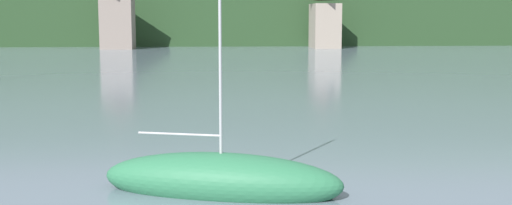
# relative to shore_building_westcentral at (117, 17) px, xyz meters

# --- Properties ---
(wooded_hillside) EXTENTS (352.00, 52.93, 44.88)m
(wooded_hillside) POSITION_rel_shore_building_westcentral_xyz_m (42.53, 36.58, 2.87)
(wooded_hillside) COLOR #264223
(wooded_hillside) RESTS_ON ground_plane
(shore_building_westcentral) EXTENTS (4.42, 4.70, 8.78)m
(shore_building_westcentral) POSITION_rel_shore_building_westcentral_xyz_m (0.00, 0.00, 0.00)
(shore_building_westcentral) COLOR gray
(shore_building_westcentral) RESTS_ON ground_plane
(shore_building_central) EXTENTS (3.76, 6.20, 7.88)m
(shore_building_central) POSITION_rel_shore_building_westcentral_xyz_m (28.23, 0.72, -0.44)
(shore_building_central) COLOR gray
(shore_building_central) RESTS_ON ground_plane
(sailboat_mid_4) EXTENTS (5.95, 3.10, 6.87)m
(sailboat_mid_4) POSITION_rel_shore_building_westcentral_xyz_m (12.81, -71.43, -3.96)
(sailboat_mid_4) COLOR #2D754C
(sailboat_mid_4) RESTS_ON ground_plane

